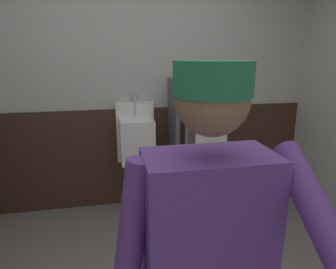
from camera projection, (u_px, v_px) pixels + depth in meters
name	position (u px, v px, depth m)	size (l,w,h in m)	color
wall_back	(133.00, 75.00, 3.18)	(4.44, 0.12, 2.85)	#B2B2AD
wainscot_band_back	(136.00, 157.00, 3.34)	(3.84, 0.03, 1.08)	#382319
urinal_left	(137.00, 139.00, 3.14)	(0.40, 0.34, 1.24)	white
urinal_middle	(205.00, 136.00, 3.28)	(0.40, 0.34, 1.24)	white
privacy_divider_panel	(173.00, 123.00, 3.10)	(0.04, 0.40, 0.90)	#4C4C51
person	(207.00, 259.00, 1.04)	(0.64, 0.60, 1.63)	#2D3342
soap_dispenser	(224.00, 90.00, 3.32)	(0.10, 0.07, 0.18)	silver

